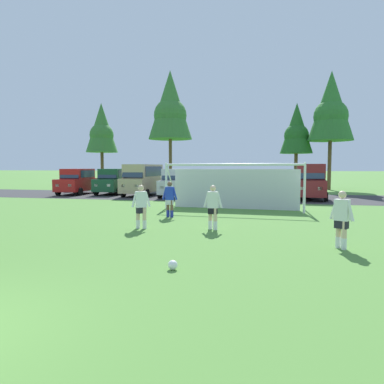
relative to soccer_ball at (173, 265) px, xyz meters
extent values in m
plane|color=#518438|center=(-2.65, 10.89, -0.11)|extent=(400.00, 400.00, 0.00)
cube|color=#333335|center=(-2.65, 19.73, -0.11)|extent=(52.00, 8.40, 0.01)
sphere|color=white|center=(0.00, 0.00, 0.00)|extent=(0.22, 0.22, 0.22)
sphere|color=black|center=(0.00, 0.00, 0.00)|extent=(0.08, 0.08, 0.08)
sphere|color=red|center=(0.06, 0.00, 0.00)|extent=(0.07, 0.07, 0.07)
cylinder|color=white|center=(3.67, 10.89, 1.11)|extent=(0.12, 0.12, 2.44)
cylinder|color=white|center=(-3.64, 11.31, 1.11)|extent=(0.12, 0.12, 2.44)
cylinder|color=white|center=(0.02, 11.10, 2.33)|extent=(7.31, 0.54, 0.12)
cylinder|color=white|center=(3.72, 11.79, 1.23)|extent=(0.20, 1.95, 2.46)
cylinder|color=white|center=(-3.58, 12.21, 1.23)|extent=(0.20, 1.95, 2.46)
cube|color=silver|center=(0.08, 12.10, 0.99)|extent=(6.94, 0.44, 2.20)
cylinder|color=beige|center=(4.12, 2.99, 0.29)|extent=(0.14, 0.14, 0.80)
cylinder|color=beige|center=(4.00, 3.18, 0.29)|extent=(0.14, 0.14, 0.80)
cylinder|color=white|center=(4.12, 2.99, 0.05)|extent=(0.15, 0.15, 0.32)
cylinder|color=white|center=(4.00, 3.18, 0.05)|extent=(0.15, 0.15, 0.32)
cube|color=black|center=(4.06, 3.08, 0.61)|extent=(0.40, 0.37, 0.28)
cube|color=silver|center=(4.06, 3.08, 0.99)|extent=(0.45, 0.40, 0.60)
sphere|color=beige|center=(4.06, 3.08, 1.42)|extent=(0.22, 0.22, 0.22)
cylinder|color=silver|center=(4.25, 2.92, 0.97)|extent=(0.24, 0.20, 0.55)
cylinder|color=silver|center=(3.87, 3.25, 0.97)|extent=(0.24, 0.20, 0.55)
cylinder|color=beige|center=(0.11, 5.27, 0.29)|extent=(0.14, 0.14, 0.80)
cylinder|color=beige|center=(-0.10, 5.37, 0.29)|extent=(0.14, 0.14, 0.80)
cylinder|color=white|center=(0.11, 5.27, 0.05)|extent=(0.15, 0.15, 0.32)
cylinder|color=white|center=(-0.10, 5.37, 0.05)|extent=(0.15, 0.15, 0.32)
cube|color=black|center=(0.00, 5.32, 0.61)|extent=(0.35, 0.23, 0.28)
cube|color=silver|center=(0.00, 5.32, 0.99)|extent=(0.39, 0.26, 0.60)
sphere|color=beige|center=(0.00, 5.32, 1.42)|extent=(0.22, 0.22, 0.22)
cylinder|color=silver|center=(0.25, 5.29, 0.97)|extent=(0.23, 0.10, 0.55)
cylinder|color=silver|center=(-0.25, 5.35, 0.97)|extent=(0.23, 0.10, 0.55)
cylinder|color=brown|center=(-2.37, 8.06, 0.29)|extent=(0.14, 0.14, 0.80)
cylinder|color=brown|center=(-2.58, 8.14, 0.29)|extent=(0.14, 0.14, 0.80)
cylinder|color=#232D99|center=(-2.37, 8.06, 0.05)|extent=(0.15, 0.15, 0.32)
cylinder|color=#232D99|center=(-2.58, 8.14, 0.05)|extent=(0.15, 0.15, 0.32)
cube|color=silver|center=(-2.48, 8.10, 0.61)|extent=(0.36, 0.25, 0.28)
cube|color=#1E38B7|center=(-2.48, 8.10, 0.99)|extent=(0.40, 0.28, 0.60)
sphere|color=brown|center=(-2.48, 8.10, 1.42)|extent=(0.22, 0.22, 0.22)
cylinder|color=#1E38B7|center=(-2.23, 8.08, 0.97)|extent=(0.24, 0.11, 0.55)
cylinder|color=#1E38B7|center=(-2.73, 8.11, 0.97)|extent=(0.24, 0.11, 0.55)
cylinder|color=beige|center=(-2.52, 4.92, 0.29)|extent=(0.14, 0.14, 0.80)
cylinder|color=beige|center=(-2.79, 4.93, 0.29)|extent=(0.14, 0.14, 0.80)
cylinder|color=white|center=(-2.52, 4.92, 0.05)|extent=(0.15, 0.15, 0.32)
cylinder|color=white|center=(-2.79, 4.93, 0.05)|extent=(0.15, 0.15, 0.32)
cube|color=black|center=(-2.65, 4.93, 0.61)|extent=(0.40, 0.38, 0.28)
cube|color=white|center=(-2.65, 4.93, 0.99)|extent=(0.45, 0.42, 0.60)
sphere|color=beige|center=(-2.65, 4.93, 1.42)|extent=(0.22, 0.22, 0.22)
cylinder|color=white|center=(-2.43, 5.05, 0.97)|extent=(0.24, 0.21, 0.55)
cylinder|color=white|center=(-2.88, 4.80, 0.97)|extent=(0.24, 0.21, 0.55)
cube|color=red|center=(-14.15, 19.68, 0.71)|extent=(2.25, 4.73, 1.00)
cube|color=red|center=(-14.16, 19.88, 1.63)|extent=(1.97, 3.13, 0.84)
cube|color=#28384C|center=(-14.05, 18.46, 1.61)|extent=(1.64, 0.50, 0.71)
cube|color=#28384C|center=(-13.28, 19.95, 1.63)|extent=(0.24, 2.55, 0.59)
cube|color=white|center=(-13.45, 17.47, 0.76)|extent=(0.29, 0.10, 0.20)
cube|color=white|center=(-14.49, 17.39, 0.76)|extent=(0.29, 0.10, 0.20)
cube|color=#B21414|center=(-13.80, 21.97, 0.76)|extent=(0.29, 0.10, 0.20)
cube|color=#B21414|center=(-14.84, 21.89, 0.76)|extent=(0.29, 0.10, 0.20)
cylinder|color=black|center=(-13.09, 18.33, 0.21)|extent=(0.29, 0.66, 0.64)
cylinder|color=black|center=(-14.98, 18.19, 0.21)|extent=(0.29, 0.66, 0.64)
cylinder|color=black|center=(-13.31, 21.18, 0.21)|extent=(0.29, 0.66, 0.64)
cylinder|color=black|center=(-15.20, 21.03, 0.21)|extent=(0.29, 0.66, 0.64)
cube|color=#194C2D|center=(-11.15, 20.49, 0.71)|extent=(2.11, 4.68, 1.00)
cube|color=#194C2D|center=(-11.16, 20.69, 1.63)|extent=(1.89, 3.08, 0.84)
cube|color=#28384C|center=(-11.09, 19.27, 1.61)|extent=(1.63, 0.45, 0.71)
cube|color=#28384C|center=(-10.28, 20.73, 1.63)|extent=(0.16, 2.55, 0.59)
cube|color=white|center=(-10.52, 18.26, 0.76)|extent=(0.28, 0.09, 0.20)
cube|color=white|center=(-11.56, 18.21, 0.76)|extent=(0.28, 0.09, 0.20)
cube|color=#B21414|center=(-10.73, 22.77, 0.76)|extent=(0.28, 0.09, 0.20)
cube|color=#B21414|center=(-11.78, 22.72, 0.76)|extent=(0.28, 0.09, 0.20)
cylinder|color=black|center=(-10.13, 19.11, 0.21)|extent=(0.27, 0.65, 0.64)
cylinder|color=black|center=(-12.03, 19.02, 0.21)|extent=(0.27, 0.65, 0.64)
cylinder|color=black|center=(-10.27, 21.96, 0.21)|extent=(0.27, 0.65, 0.64)
cylinder|color=black|center=(-12.16, 21.87, 0.21)|extent=(0.27, 0.65, 0.64)
cube|color=tan|center=(-8.13, 19.40, 0.76)|extent=(2.16, 4.88, 1.10)
cube|color=tan|center=(-8.12, 19.60, 1.86)|extent=(1.97, 4.17, 1.10)
cube|color=#28384C|center=(-8.20, 17.63, 1.84)|extent=(1.68, 0.53, 0.91)
cube|color=#28384C|center=(-7.21, 19.56, 1.86)|extent=(0.19, 3.48, 0.77)
cube|color=white|center=(-7.69, 17.02, 0.81)|extent=(0.28, 0.09, 0.20)
cube|color=white|center=(-8.76, 17.07, 0.81)|extent=(0.28, 0.09, 0.20)
cube|color=#B21414|center=(-7.49, 21.74, 0.81)|extent=(0.28, 0.09, 0.20)
cube|color=#B21414|center=(-8.56, 21.78, 0.81)|extent=(0.28, 0.09, 0.20)
cylinder|color=black|center=(-7.21, 17.87, 0.21)|extent=(0.27, 0.65, 0.64)
cylinder|color=black|center=(-9.17, 17.96, 0.21)|extent=(0.27, 0.65, 0.64)
cylinder|color=black|center=(-7.08, 20.85, 0.21)|extent=(0.27, 0.65, 0.64)
cylinder|color=black|center=(-9.04, 20.93, 0.21)|extent=(0.27, 0.65, 0.64)
cube|color=#B2B2BC|center=(-5.10, 18.78, 0.71)|extent=(2.08, 4.67, 1.00)
cube|color=#B2B2BC|center=(-5.10, 18.98, 1.63)|extent=(1.87, 3.07, 0.84)
cube|color=#28384C|center=(-5.05, 17.56, 1.61)|extent=(1.63, 0.44, 0.71)
cube|color=#28384C|center=(-4.22, 19.02, 1.63)|extent=(0.14, 2.55, 0.59)
cube|color=white|center=(-4.48, 16.55, 0.76)|extent=(0.28, 0.09, 0.20)
cube|color=white|center=(-5.53, 16.50, 0.76)|extent=(0.28, 0.09, 0.20)
cube|color=#B21414|center=(-4.66, 21.06, 0.76)|extent=(0.28, 0.09, 0.20)
cube|color=#B21414|center=(-5.71, 21.02, 0.76)|extent=(0.28, 0.09, 0.20)
cylinder|color=black|center=(-4.09, 17.40, 0.21)|extent=(0.27, 0.65, 0.64)
cylinder|color=black|center=(-5.99, 17.32, 0.21)|extent=(0.27, 0.65, 0.64)
cylinder|color=black|center=(-4.20, 20.25, 0.21)|extent=(0.27, 0.65, 0.64)
cylinder|color=black|center=(-6.10, 20.17, 0.21)|extent=(0.27, 0.65, 0.64)
cube|color=navy|center=(-2.51, 19.46, 0.71)|extent=(2.06, 4.66, 1.00)
cube|color=navy|center=(-2.52, 19.66, 1.63)|extent=(1.85, 3.06, 0.84)
cube|color=#28384C|center=(-2.46, 18.24, 1.61)|extent=(1.63, 0.44, 0.71)
cube|color=#28384C|center=(-1.63, 19.69, 1.63)|extent=(0.13, 2.55, 0.59)
cube|color=white|center=(-1.91, 17.22, 0.76)|extent=(0.28, 0.09, 0.20)
cube|color=white|center=(-2.95, 17.19, 0.76)|extent=(0.28, 0.09, 0.20)
cube|color=#B21414|center=(-2.07, 21.74, 0.76)|extent=(0.28, 0.09, 0.20)
cube|color=#B21414|center=(-3.11, 21.70, 0.76)|extent=(0.28, 0.09, 0.20)
cylinder|color=black|center=(-1.51, 18.07, 0.21)|extent=(0.26, 0.65, 0.64)
cylinder|color=black|center=(-3.41, 18.00, 0.21)|extent=(0.26, 0.65, 0.64)
cylinder|color=black|center=(-1.61, 20.92, 0.21)|extent=(0.26, 0.65, 0.64)
cylinder|color=black|center=(-3.51, 20.85, 0.21)|extent=(0.26, 0.65, 0.64)
cube|color=black|center=(2.12, 19.43, 0.71)|extent=(2.08, 4.67, 1.00)
cube|color=black|center=(2.13, 19.63, 1.63)|extent=(1.86, 3.07, 0.84)
cube|color=#28384C|center=(2.08, 18.21, 1.61)|extent=(1.63, 0.44, 0.71)
cube|color=#28384C|center=(3.01, 19.60, 1.63)|extent=(0.14, 2.55, 0.59)
cube|color=white|center=(2.56, 17.16, 0.76)|extent=(0.28, 0.09, 0.20)
cube|color=white|center=(1.51, 17.20, 0.76)|extent=(0.28, 0.09, 0.20)
cube|color=#B21414|center=(2.73, 21.67, 0.76)|extent=(0.28, 0.09, 0.20)
cube|color=#B21414|center=(1.69, 21.71, 0.76)|extent=(0.28, 0.09, 0.20)
cylinder|color=black|center=(3.02, 17.97, 0.21)|extent=(0.26, 0.65, 0.64)
cylinder|color=black|center=(1.12, 18.05, 0.21)|extent=(0.26, 0.65, 0.64)
cylinder|color=black|center=(3.13, 20.82, 0.21)|extent=(0.26, 0.65, 0.64)
cylinder|color=black|center=(1.23, 20.90, 0.21)|extent=(0.26, 0.65, 0.64)
cube|color=maroon|center=(4.69, 19.05, 0.76)|extent=(2.22, 4.90, 1.10)
cube|color=maroon|center=(4.70, 19.25, 1.86)|extent=(2.03, 4.19, 1.10)
cube|color=#28384C|center=(4.59, 17.29, 1.84)|extent=(1.69, 0.55, 0.91)
cube|color=#28384C|center=(5.61, 19.20, 1.86)|extent=(0.23, 3.48, 0.77)
cube|color=white|center=(5.10, 16.67, 0.81)|extent=(0.28, 0.10, 0.20)
cube|color=white|center=(4.02, 16.73, 0.81)|extent=(0.28, 0.10, 0.20)
cube|color=#B21414|center=(5.35, 21.38, 0.81)|extent=(0.28, 0.10, 0.20)
cube|color=#B21414|center=(4.28, 21.44, 0.81)|extent=(0.28, 0.10, 0.20)
cylinder|color=black|center=(5.58, 17.51, 0.21)|extent=(0.27, 0.65, 0.64)
cylinder|color=black|center=(3.63, 17.62, 0.21)|extent=(0.27, 0.65, 0.64)
cylinder|color=black|center=(5.75, 20.48, 0.21)|extent=(0.27, 0.65, 0.64)
cylinder|color=black|center=(3.79, 20.59, 0.21)|extent=(0.27, 0.65, 0.64)
cylinder|color=brown|center=(-17.29, 30.41, 1.90)|extent=(0.36, 0.36, 4.02)
cone|color=#387533|center=(-17.29, 30.41, 6.73)|extent=(3.62, 3.62, 5.63)
sphere|color=#387533|center=(-17.29, 30.41, 5.89)|extent=(2.72, 2.72, 2.72)
cylinder|color=brown|center=(-9.29, 31.28, 2.62)|extent=(0.36, 0.36, 5.45)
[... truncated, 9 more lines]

